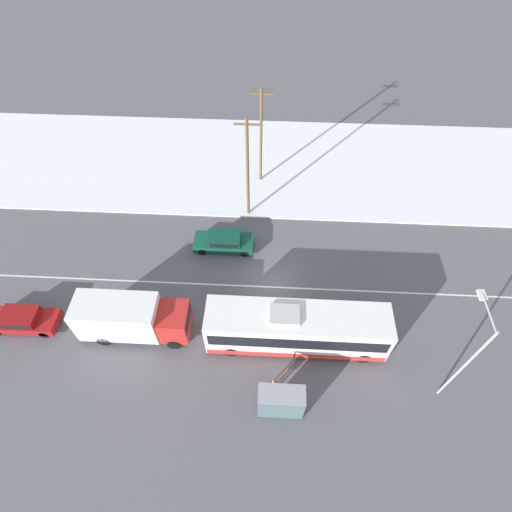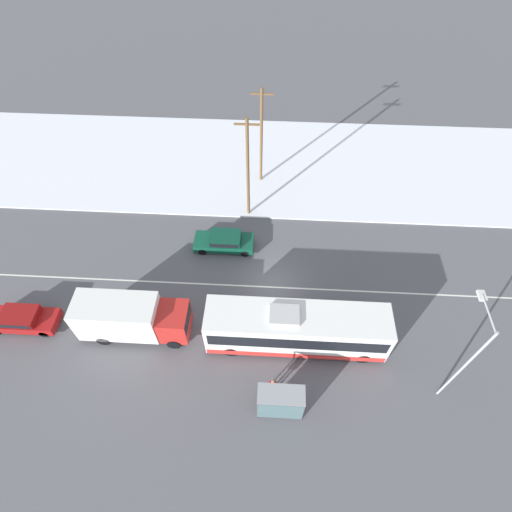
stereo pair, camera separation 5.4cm
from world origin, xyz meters
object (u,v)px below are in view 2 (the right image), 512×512
object	(u,v)px
sedan_car	(224,241)
bus_shelter	(281,404)
parked_car_near_truck	(23,319)
box_truck	(130,318)
pedestrian_at_stop	(273,385)
utility_pole_roadside	(248,169)
streetlamp	(469,351)
city_bus	(296,329)
utility_pole_snowlot	(261,137)

from	to	relation	value
sedan_car	bus_shelter	world-z (taller)	bus_shelter
parked_car_near_truck	bus_shelter	distance (m)	18.05
box_truck	bus_shelter	world-z (taller)	box_truck
pedestrian_at_stop	utility_pole_roadside	world-z (taller)	utility_pole_roadside
pedestrian_at_stop	parked_car_near_truck	bearing A→B (deg)	167.80
sedan_car	parked_car_near_truck	xyz separation A→B (m)	(-12.78, -7.61, 0.01)
parked_car_near_truck	streetlamp	size ratio (longest dim) A/B	0.58
parked_car_near_truck	pedestrian_at_stop	xyz separation A→B (m)	(16.87, -3.65, 0.21)
parked_car_near_truck	city_bus	bearing A→B (deg)	-0.86
city_bus	parked_car_near_truck	distance (m)	18.26
box_truck	pedestrian_at_stop	xyz separation A→B (m)	(9.28, -3.56, -0.82)
bus_shelter	utility_pole_roadside	size ratio (longest dim) A/B	0.29
sedan_car	utility_pole_roadside	distance (m)	5.76
city_bus	utility_pole_snowlot	world-z (taller)	utility_pole_snowlot
utility_pole_snowlot	box_truck	bearing A→B (deg)	-115.68
sedan_car	utility_pole_roadside	size ratio (longest dim) A/B	0.50
parked_car_near_truck	utility_pole_roadside	distance (m)	18.81
box_truck	city_bus	bearing A→B (deg)	-1.01
sedan_car	utility_pole_snowlot	xyz separation A→B (m)	(2.45, 8.18, 3.89)
box_truck	pedestrian_at_stop	distance (m)	9.97
city_bus	utility_pole_roadside	bearing A→B (deg)	108.12
streetlamp	city_bus	bearing A→B (deg)	163.90
city_bus	box_truck	world-z (taller)	city_bus
city_bus	streetlamp	size ratio (longest dim) A/B	1.46
box_truck	pedestrian_at_stop	world-z (taller)	box_truck
bus_shelter	parked_car_near_truck	bearing A→B (deg)	164.01
box_truck	utility_pole_snowlot	bearing A→B (deg)	64.32
bus_shelter	pedestrian_at_stop	bearing A→B (deg)	109.14
city_bus	utility_pole_roadside	xyz separation A→B (m)	(-3.83, 11.69, 3.03)
utility_pole_snowlot	pedestrian_at_stop	bearing A→B (deg)	-85.16
box_truck	utility_pole_snowlot	xyz separation A→B (m)	(7.63, 15.87, 2.85)
pedestrian_at_stop	utility_pole_snowlot	bearing A→B (deg)	94.84
box_truck	pedestrian_at_stop	size ratio (longest dim) A/B	4.54
parked_car_near_truck	pedestrian_at_stop	size ratio (longest dim) A/B	2.85
pedestrian_at_stop	bus_shelter	xyz separation A→B (m)	(0.46, -1.32, 0.70)
city_bus	bus_shelter	xyz separation A→B (m)	(-0.91, -4.69, -0.04)
box_truck	parked_car_near_truck	size ratio (longest dim) A/B	1.59
parked_car_near_truck	streetlamp	distance (m)	27.39
city_bus	pedestrian_at_stop	xyz separation A→B (m)	(-1.37, -3.37, -0.75)
city_bus	box_truck	xyz separation A→B (m)	(-10.64, 0.19, 0.07)
bus_shelter	utility_pole_snowlot	world-z (taller)	utility_pole_snowlot
bus_shelter	streetlamp	size ratio (longest dim) A/B	0.34
utility_pole_snowlot	parked_car_near_truck	bearing A→B (deg)	-133.97
utility_pole_snowlot	city_bus	bearing A→B (deg)	-79.38
parked_car_near_truck	bus_shelter	world-z (taller)	bus_shelter
sedan_car	utility_pole_snowlot	distance (m)	9.38
streetlamp	utility_pole_roadside	bearing A→B (deg)	131.42
box_truck	parked_car_near_truck	distance (m)	7.67
utility_pole_roadside	box_truck	bearing A→B (deg)	-120.64
sedan_car	box_truck	bearing A→B (deg)	56.02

